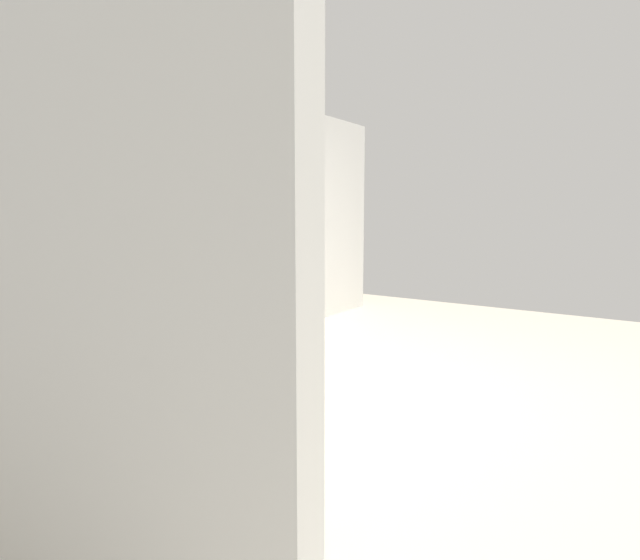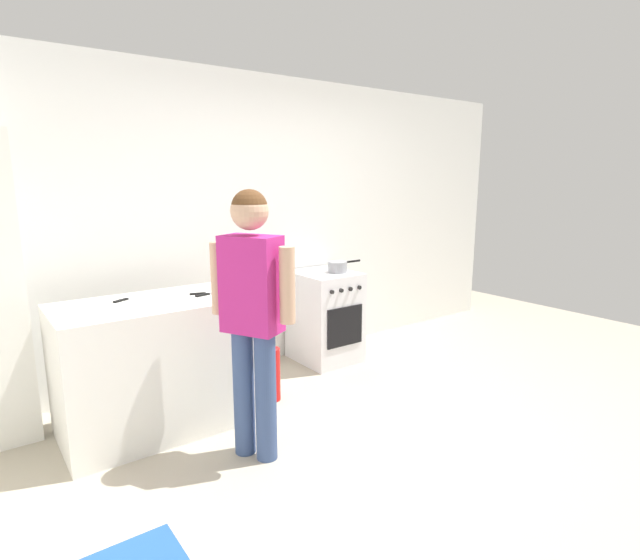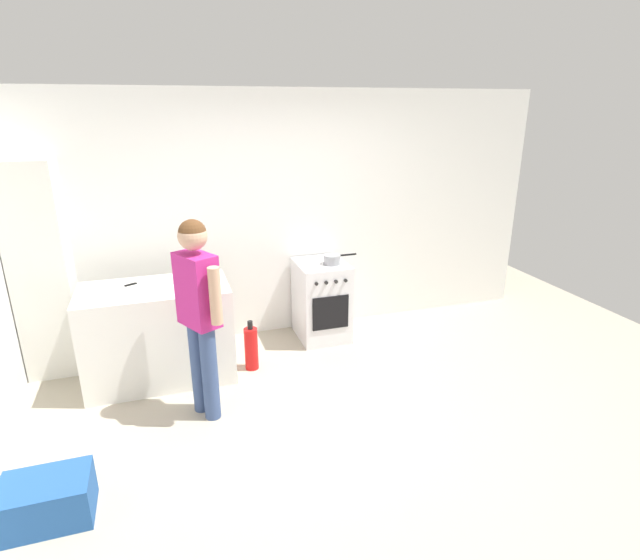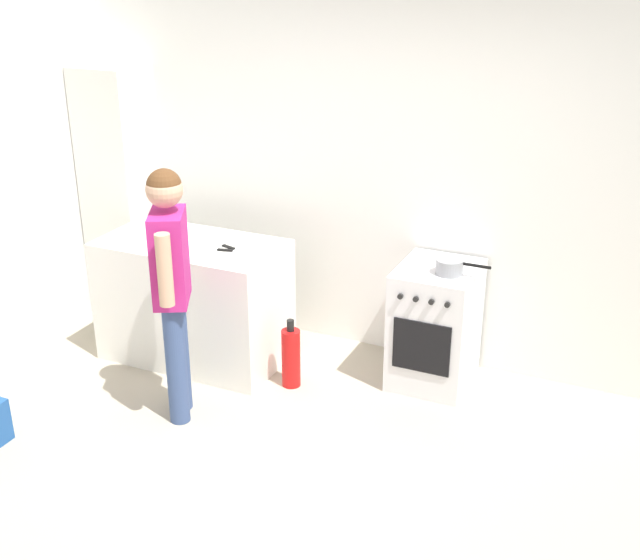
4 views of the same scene
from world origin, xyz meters
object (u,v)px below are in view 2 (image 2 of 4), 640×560
knife_paring (124,300)px  person (252,303)px  knife_chef (185,295)px  oven_left (325,316)px  fire_extinguisher (272,374)px  knife_bread (215,293)px  pot (338,267)px

knife_paring → person: person is taller
knife_chef → oven_left: bearing=13.0°
person → fire_extinguisher: (0.49, 0.63, -0.77)m
knife_paring → knife_chef: same height
knife_bread → person: (-0.08, -0.70, 0.08)m
oven_left → knife_chef: bearing=-167.0°
oven_left → knife_paring: (-1.86, -0.24, 0.48)m
knife_bread → fire_extinguisher: knife_bread is taller
pot → fire_extinguisher: size_ratio=0.72×
knife_bread → fire_extinguisher: size_ratio=0.69×
knife_bread → oven_left: bearing=17.4°
oven_left → knife_bread: bearing=-162.6°
oven_left → pot: (0.09, -0.07, 0.48)m
oven_left → pot: 0.49m
knife_paring → knife_chef: 0.40m
knife_bread → knife_chef: bearing=163.0°
pot → knife_bread: (-1.38, -0.33, 0.00)m
pot → knife_paring: bearing=-175.2°
pot → person: size_ratio=0.22×
oven_left → knife_chef: knife_chef is taller
pot → knife_paring: size_ratio=1.82×
knife_paring → person: (0.50, -0.87, 0.08)m
knife_bread → knife_paring: bearing=164.2°
knife_paring → fire_extinguisher: size_ratio=0.40×
oven_left → knife_chef: (-1.48, -0.34, 0.48)m
fire_extinguisher → knife_paring: bearing=166.4°
pot → knife_chef: bearing=-170.3°
knife_paring → fire_extinguisher: (0.99, -0.24, -0.69)m
person → fire_extinguisher: bearing=51.8°
pot → knife_bread: bearing=-166.6°
oven_left → fire_extinguisher: bearing=-151.2°
knife_chef → knife_bread: bearing=-17.0°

